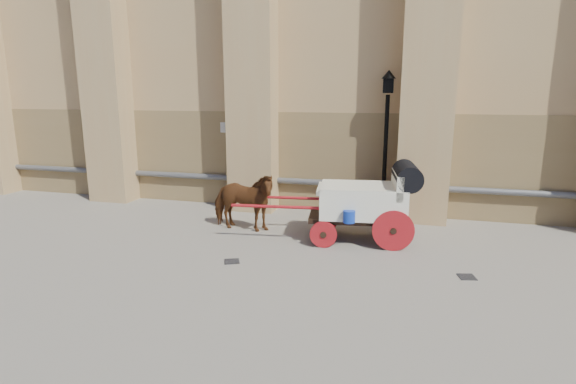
# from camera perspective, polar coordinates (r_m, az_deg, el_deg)

# --- Properties ---
(ground) EXTENTS (90.00, 90.00, 0.00)m
(ground) POSITION_cam_1_polar(r_m,az_deg,el_deg) (10.60, -5.60, -7.31)
(ground) COLOR gray
(ground) RESTS_ON ground
(horse) EXTENTS (1.93, 1.00, 1.58)m
(horse) POSITION_cam_1_polar(r_m,az_deg,el_deg) (11.83, -5.76, -1.20)
(horse) COLOR brown
(horse) RESTS_ON ground
(carriage) EXTENTS (4.59, 1.76, 1.96)m
(carriage) POSITION_cam_1_polar(r_m,az_deg,el_deg) (11.07, 10.25, -0.89)
(carriage) COLOR black
(carriage) RESTS_ON ground
(street_lamp) EXTENTS (0.39, 0.39, 4.18)m
(street_lamp) POSITION_cam_1_polar(r_m,az_deg,el_deg) (12.87, 12.30, 6.24)
(street_lamp) COLOR black
(street_lamp) RESTS_ON ground
(drain_grate_near) EXTENTS (0.42, 0.42, 0.01)m
(drain_grate_near) POSITION_cam_1_polar(r_m,az_deg,el_deg) (9.92, -7.14, -8.73)
(drain_grate_near) COLOR black
(drain_grate_near) RESTS_ON ground
(drain_grate_far) EXTENTS (0.38, 0.38, 0.01)m
(drain_grate_far) POSITION_cam_1_polar(r_m,az_deg,el_deg) (9.74, 21.75, -9.98)
(drain_grate_far) COLOR black
(drain_grate_far) RESTS_ON ground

